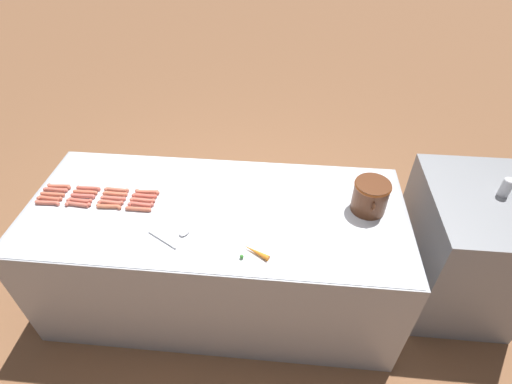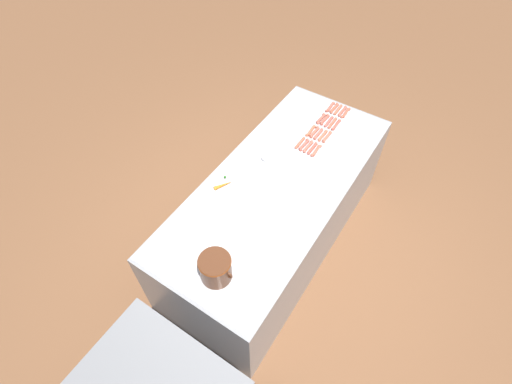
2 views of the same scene
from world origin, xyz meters
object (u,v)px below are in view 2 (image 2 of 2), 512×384
object	(u,v)px
hot_dog_12	(334,108)
hot_dog_16	(330,107)
hot_dog_0	(346,113)
hot_dog_18	(311,131)
hot_dog_6	(323,135)
hot_dog_7	(312,148)
hot_dog_11	(308,146)
hot_dog_17	(321,119)
hot_dog_4	(342,111)
carrot	(224,184)
hot_dog_1	(336,125)
hot_dog_15	(304,145)
hot_dog_3	(316,151)
hot_dog_8	(338,110)
hot_dog_13	(325,120)
hot_dog_9	(329,122)
bean_pot	(215,267)
hot_dog_14	(315,132)
hot_dog_19	(300,143)
hot_dog_10	(318,134)
hot_dog_5	(332,123)
serving_spoon	(264,155)
hot_dog_2	(327,137)

from	to	relation	value
hot_dog_12	hot_dog_16	xyz separation A→B (m)	(0.04, 0.01, 0.00)
hot_dog_0	hot_dog_18	size ratio (longest dim) A/B	1.00
hot_dog_6	hot_dog_7	xyz separation A→B (m)	(0.00, 0.20, 0.00)
hot_dog_6	hot_dog_11	bearing A→B (deg)	77.53
hot_dog_17	hot_dog_18	distance (m)	0.20
hot_dog_4	carrot	distance (m)	1.42
hot_dog_4	hot_dog_0	bearing A→B (deg)	170.04
hot_dog_1	hot_dog_15	world-z (taller)	same
hot_dog_11	hot_dog_3	bearing A→B (deg)	176.07
hot_dog_6	hot_dog_8	size ratio (longest dim) A/B	1.00
hot_dog_13	hot_dog_16	size ratio (longest dim) A/B	1.00
hot_dog_13	carrot	world-z (taller)	carrot
hot_dog_12	hot_dog_17	xyz separation A→B (m)	(0.04, 0.21, 0.00)
hot_dog_4	hot_dog_12	bearing A→B (deg)	1.70
hot_dog_13	hot_dog_18	world-z (taller)	same
hot_dog_16	hot_dog_17	bearing A→B (deg)	90.72
hot_dog_9	hot_dog_15	bearing A→B (deg)	83.52
hot_dog_6	hot_dog_7	distance (m)	0.20
bean_pot	hot_dog_7	bearing A→B (deg)	-88.99
hot_dog_11	hot_dog_14	xyz separation A→B (m)	(0.04, -0.20, 0.00)
hot_dog_11	hot_dog_12	world-z (taller)	same
hot_dog_1	hot_dog_19	distance (m)	0.43
hot_dog_10	hot_dog_8	bearing A→B (deg)	-90.15
hot_dog_19	bean_pot	xyz separation A→B (m)	(-0.15, 1.43, 0.10)
hot_dog_19	hot_dog_8	bearing A→B (deg)	-97.98
hot_dog_8	hot_dog_3	bearing A→B (deg)	97.63
hot_dog_5	hot_dog_11	distance (m)	0.40
hot_dog_9	bean_pot	xyz separation A→B (m)	(-0.06, 1.83, 0.10)
hot_dog_7	hot_dog_11	bearing A→B (deg)	1.19
hot_dog_4	hot_dog_16	distance (m)	0.13
hot_dog_14	bean_pot	bearing A→B (deg)	93.74
serving_spoon	carrot	world-z (taller)	carrot
hot_dog_6	hot_dog_3	bearing A→B (deg)	100.98
hot_dog_0	hot_dog_11	world-z (taller)	same
hot_dog_1	hot_dog_10	size ratio (longest dim) A/B	1.00
hot_dog_8	hot_dog_16	size ratio (longest dim) A/B	1.00
hot_dog_12	serving_spoon	world-z (taller)	hot_dog_12
hot_dog_1	hot_dog_4	xyz separation A→B (m)	(0.04, -0.21, 0.00)
hot_dog_2	carrot	bearing A→B (deg)	65.08
hot_dog_6	hot_dog_0	bearing A→B (deg)	-95.65
hot_dog_6	hot_dog_14	xyz separation A→B (m)	(0.08, 0.00, 0.00)
hot_dog_4	hot_dog_16	world-z (taller)	same
hot_dog_17	hot_dog_15	bearing A→B (deg)	95.27
hot_dog_11	hot_dog_17	size ratio (longest dim) A/B	1.00
hot_dog_3	hot_dog_4	world-z (taller)	same
hot_dog_2	hot_dog_16	size ratio (longest dim) A/B	1.00
hot_dog_8	serving_spoon	bearing A→B (deg)	73.03
hot_dog_5	hot_dog_12	bearing A→B (deg)	-68.30
hot_dog_5	hot_dog_1	bearing A→B (deg)	173.82
hot_dog_7	hot_dog_8	xyz separation A→B (m)	(0.04, -0.60, 0.00)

